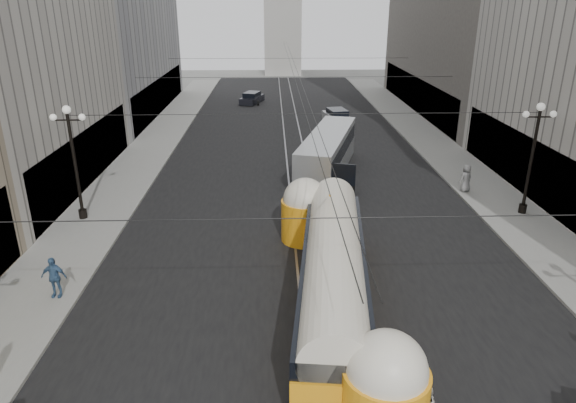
{
  "coord_description": "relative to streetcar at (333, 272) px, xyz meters",
  "views": [
    {
      "loc": [
        -1.83,
        -9.03,
        11.64
      ],
      "look_at": [
        -1.16,
        12.72,
        3.07
      ],
      "focal_mm": 32.0,
      "sensor_mm": 36.0,
      "label": 1
    }
  ],
  "objects": [
    {
      "name": "city_bus",
      "position": [
        1.56,
        17.36,
        -0.05
      ],
      "size": [
        5.46,
        11.96,
        2.94
      ],
      "color": "#AFB2B5",
      "rests_on": "ground"
    },
    {
      "name": "lamppost_left_mid",
      "position": [
        -13.1,
        9.33,
        2.09
      ],
      "size": [
        1.86,
        0.44,
        6.37
      ],
      "color": "black",
      "rests_on": "sidewalk_left"
    },
    {
      "name": "catenary",
      "position": [
        -0.38,
        22.82,
        4.23
      ],
      "size": [
        25.0,
        72.0,
        0.23
      ],
      "color": "black",
      "rests_on": "ground"
    },
    {
      "name": "pedestrian_sidewalk_left",
      "position": [
        -11.38,
        1.04,
        -0.62
      ],
      "size": [
        1.07,
        0.65,
        1.78
      ],
      "primitive_type": "imported",
      "rotation": [
        0.0,
        0.0,
        -0.05
      ],
      "color": "#3E6187",
      "rests_on": "sidewalk_left"
    },
    {
      "name": "sidewalk_right",
      "position": [
        11.5,
        27.33,
        -1.58
      ],
      "size": [
        4.0,
        72.0,
        0.15
      ],
      "primitive_type": "cube",
      "color": "gray",
      "rests_on": "ground"
    },
    {
      "name": "rail_right",
      "position": [
        0.25,
        23.83,
        -1.65
      ],
      "size": [
        0.12,
        85.0,
        0.04
      ],
      "primitive_type": "cube",
      "color": "gray",
      "rests_on": "ground"
    },
    {
      "name": "sidewalk_left",
      "position": [
        -12.5,
        27.33,
        -1.58
      ],
      "size": [
        4.0,
        72.0,
        0.15
      ],
      "primitive_type": "cube",
      "color": "gray",
      "rests_on": "ground"
    },
    {
      "name": "road",
      "position": [
        -0.5,
        23.83,
        -1.65
      ],
      "size": [
        20.0,
        85.0,
        0.02
      ],
      "primitive_type": "cube",
      "color": "black",
      "rests_on": "ground"
    },
    {
      "name": "lamppost_right_mid",
      "position": [
        12.1,
        9.33,
        2.09
      ],
      "size": [
        1.86,
        0.44,
        6.37
      ],
      "color": "black",
      "rests_on": "sidewalk_right"
    },
    {
      "name": "streetcar",
      "position": [
        0.0,
        0.0,
        0.0
      ],
      "size": [
        3.89,
        15.44,
        3.39
      ],
      "color": "#FFA116",
      "rests_on": "ground"
    },
    {
      "name": "rail_left",
      "position": [
        -1.25,
        23.83,
        -1.65
      ],
      "size": [
        0.12,
        85.0,
        0.04
      ],
      "primitive_type": "cube",
      "color": "gray",
      "rests_on": "ground"
    },
    {
      "name": "pedestrian_sidewalk_right",
      "position": [
        10.0,
        12.93,
        -0.61
      ],
      "size": [
        1.01,
        0.82,
        1.79
      ],
      "primitive_type": "imported",
      "rotation": [
        0.0,
        0.0,
        3.52
      ],
      "color": "gray",
      "rests_on": "sidewalk_right"
    },
    {
      "name": "sedan_white_far",
      "position": [
        4.2,
        33.38,
        -1.0
      ],
      "size": [
        2.71,
        4.84,
        1.44
      ],
      "color": "silver",
      "rests_on": "ground"
    },
    {
      "name": "sedan_dark_far",
      "position": [
        -4.77,
        44.52,
        -1.05
      ],
      "size": [
        3.01,
        4.58,
        1.34
      ],
      "color": "black",
      "rests_on": "ground"
    }
  ]
}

